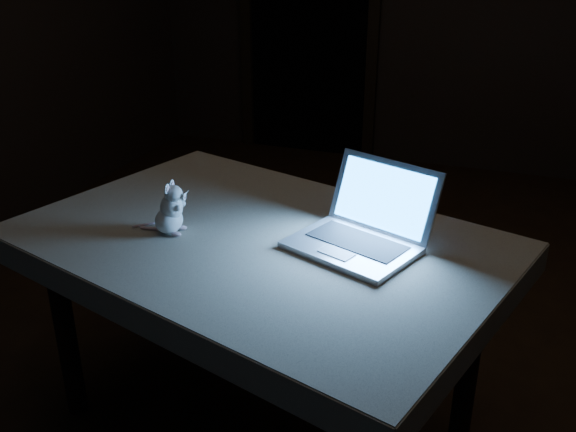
% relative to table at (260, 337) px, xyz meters
% --- Properties ---
extents(floor, '(5.00, 5.00, 0.00)m').
position_rel_table_xyz_m(floor, '(0.28, 0.48, -0.37)').
color(floor, black).
rests_on(floor, ground).
extents(doorway, '(1.06, 0.36, 2.13)m').
position_rel_table_xyz_m(doorway, '(-0.82, 2.98, 0.70)').
color(doorway, black).
rests_on(doorway, back_wall).
extents(table, '(1.56, 1.23, 0.73)m').
position_rel_table_xyz_m(table, '(0.00, 0.00, 0.00)').
color(table, black).
rests_on(table, floor).
extents(tablecloth, '(1.70, 1.42, 0.09)m').
position_rel_table_xyz_m(tablecloth, '(-0.08, 0.01, 0.33)').
color(tablecloth, '#BEB39C').
rests_on(tablecloth, table).
extents(laptop, '(0.44, 0.41, 0.24)m').
position_rel_table_xyz_m(laptop, '(0.29, 0.00, 0.49)').
color(laptop, silver).
rests_on(laptop, tablecloth).
extents(plush_mouse, '(0.15, 0.15, 0.17)m').
position_rel_table_xyz_m(plush_mouse, '(-0.27, -0.07, 0.46)').
color(plush_mouse, silver).
rests_on(plush_mouse, tablecloth).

